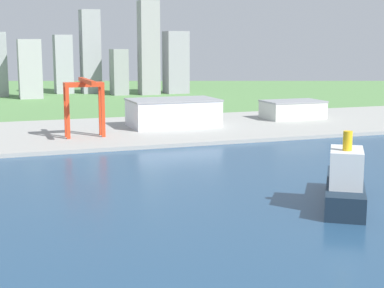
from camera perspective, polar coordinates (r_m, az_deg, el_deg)
The scene contains 8 objects.
ground_plane at distance 229.82m, azimuth -1.37°, elevation -5.85°, with size 2400.00×2400.00×0.00m, color #57874A.
water_bay at distance 176.61m, azimuth 4.92°, elevation -10.71°, with size 840.00×360.00×0.15m, color navy.
industrial_pier at distance 410.62m, azimuth -9.80°, elevation 1.09°, with size 840.00×140.00×2.50m, color #9C9C96.
cargo_ship at distance 233.34m, azimuth 14.68°, elevation -3.79°, with size 42.75×54.31×30.14m.
port_crane_red at distance 379.05m, azimuth -10.41°, elevation 4.76°, with size 24.81×47.44×37.88m.
warehouse_main at distance 426.84m, azimuth -1.85°, elevation 3.07°, with size 63.73×39.31×19.97m.
warehouse_annex at distance 479.25m, azimuth 9.77°, elevation 3.33°, with size 47.16×30.53×14.49m.
distant_skyline at distance 726.52m, azimuth -14.27°, elevation 7.92°, with size 367.45×85.30×113.88m.
Camera 1 is at (-69.90, 89.88, 61.47)m, focal length 54.84 mm.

